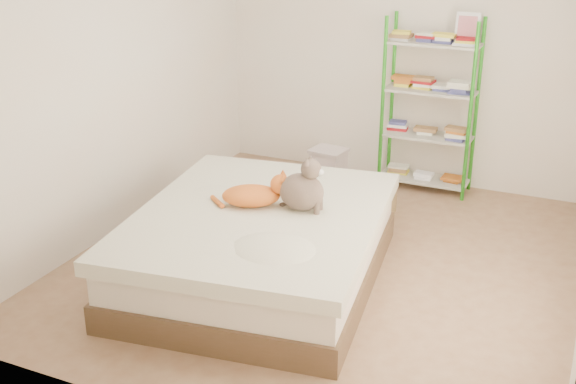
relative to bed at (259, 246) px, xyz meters
The scene contains 7 objects.
room 1.19m from the bed, 52.62° to the left, with size 3.81×4.21×2.61m.
bed is the anchor object (origin of this frame).
orange_cat 0.40m from the bed, 142.81° to the left, with size 0.52×0.28×0.21m, color orange, non-canonical shape.
grey_cat 0.58m from the bed, 32.59° to the left, with size 0.30×0.36×0.41m, color #927261, non-canonical shape.
shelf_unit 2.52m from the bed, 74.14° to the left, with size 0.88×0.36×1.74m.
cardboard_box 1.54m from the bed, 76.38° to the left, with size 0.48×0.46×0.37m.
white_bin 2.05m from the bed, 96.66° to the left, with size 0.37×0.34×0.38m.
Camera 1 is at (1.83, -4.82, 2.68)m, focal length 45.00 mm.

